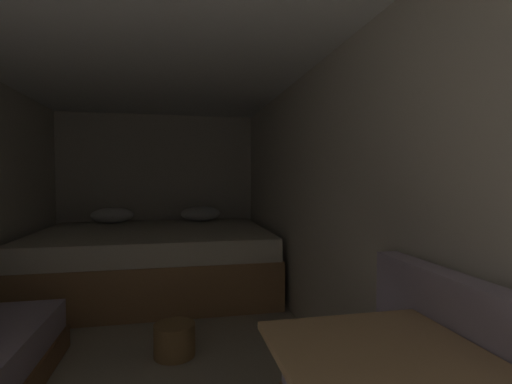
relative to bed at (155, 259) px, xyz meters
The scene contains 6 objects.
ground_plane 1.82m from the bed, 90.00° to the right, with size 7.50×7.50×0.00m, color #A39984.
wall_back 1.21m from the bed, 90.00° to the left, with size 2.64×0.05×2.08m, color beige.
wall_right 2.31m from the bed, 54.02° to the right, with size 0.05×5.50×2.08m, color beige.
ceiling_slab 2.51m from the bed, 90.00° to the right, with size 2.64×5.50×0.05m, color white.
bed is the anchor object (origin of this frame).
wicker_basket 1.63m from the bed, 82.16° to the right, with size 0.28×0.28×0.22m.
Camera 1 is at (0.25, -0.24, 1.24)m, focal length 26.30 mm.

